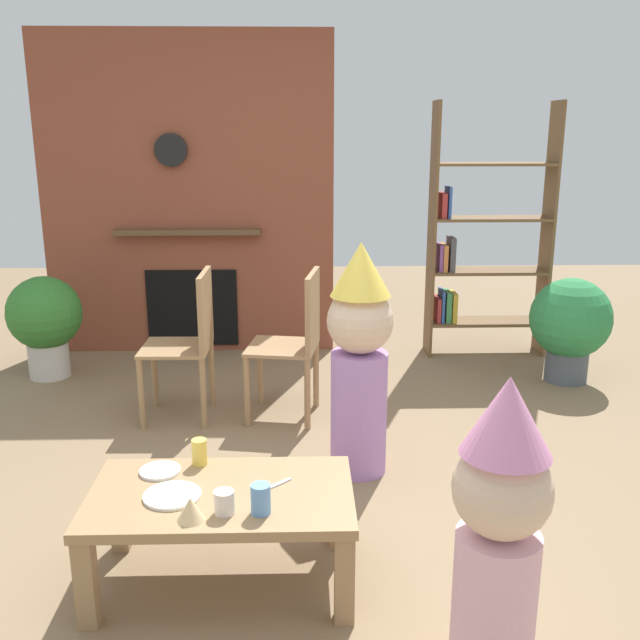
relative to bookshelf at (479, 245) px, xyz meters
The scene contains 17 objects.
ground_plane 2.91m from the bookshelf, 120.52° to the right, with size 12.00×12.00×0.00m, color #846B4C.
brick_fireplace_feature 2.24m from the bookshelf, behind, with size 2.20×0.28×2.40m.
bookshelf is the anchor object (origin of this frame).
coffee_table 3.36m from the bookshelf, 120.00° to the right, with size 0.99×0.57×0.39m.
paper_cup_near_left 3.41m from the bookshelf, 116.35° to the right, with size 0.07×0.07×0.11m, color #669EE0.
paper_cup_near_right 3.21m from the bookshelf, 123.75° to the right, with size 0.06×0.06×0.11m, color #F2CC4C.
paper_cup_center 3.47m from the bookshelf, 118.29° to the right, with size 0.07×0.07×0.09m, color silver.
paper_plate_front 3.48m from the bookshelf, 122.23° to the right, with size 0.21×0.21×0.01m, color white.
paper_plate_rear 3.36m from the bookshelf, 125.26° to the right, with size 0.16×0.16×0.01m, color white.
birthday_cake_slice 3.56m from the bookshelf, 119.57° to the right, with size 0.10×0.10×0.08m, color #EAC68C.
table_fork 3.22m from the bookshelf, 117.16° to the right, with size 0.15×0.02×0.01m, color silver.
child_with_cone_hat 3.57m from the bookshelf, 102.70° to the right, with size 0.29×0.29×1.05m.
child_in_pink 2.24m from the bookshelf, 118.60° to the right, with size 0.33×0.33×1.19m.
dining_chair_left 2.38m from the bookshelf, 148.57° to the right, with size 0.41×0.41×0.90m.
dining_chair_middle 1.89m from the bookshelf, 137.87° to the right, with size 0.46×0.46×0.90m.
potted_plant_tall 0.93m from the bookshelf, 53.33° to the right, with size 0.55×0.55×0.73m.
potted_plant_short 3.20m from the bookshelf, behind, with size 0.51×0.51×0.72m.
Camera 1 is at (0.06, -2.89, 1.71)m, focal length 39.87 mm.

